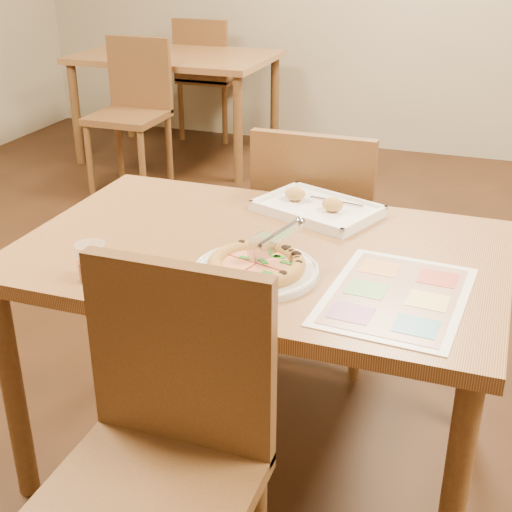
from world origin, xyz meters
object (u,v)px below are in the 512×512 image
(pizza, at_px, (256,265))
(bg_table, at_px, (176,67))
(dining_table, at_px, (260,275))
(chair_near, at_px, (164,426))
(chair_far, at_px, (317,221))
(plate, at_px, (256,271))
(bg_chair_near, at_px, (134,95))
(bg_chair_far, at_px, (206,65))
(menu, at_px, (396,295))
(glass_tumbler, at_px, (92,264))
(appetizer_tray, at_px, (317,209))
(pizza_cutter, at_px, (274,239))

(pizza, bearing_deg, bg_table, 119.07)
(dining_table, relative_size, chair_near, 2.77)
(pizza, bearing_deg, chair_far, 93.58)
(bg_table, bearing_deg, plate, -60.93)
(chair_far, relative_size, bg_chair_near, 1.00)
(chair_far, height_order, bg_chair_far, same)
(bg_chair_near, bearing_deg, menu, -49.75)
(bg_chair_near, distance_m, pizza, 2.89)
(chair_near, height_order, bg_table, chair_near)
(chair_near, distance_m, menu, 0.61)
(bg_chair_far, height_order, pizza, bg_chair_far)
(bg_table, bearing_deg, glass_tumbler, -67.74)
(appetizer_tray, relative_size, menu, 0.93)
(plate, relative_size, menu, 0.71)
(bg_table, relative_size, glass_tumbler, 13.73)
(dining_table, distance_m, bg_chair_near, 2.72)
(chair_far, bearing_deg, pizza, 93.58)
(pizza_cutter, xyz_separation_m, glass_tumbler, (-0.40, -0.20, -0.05))
(pizza_cutter, distance_m, menu, 0.33)
(dining_table, bearing_deg, chair_far, 90.00)
(pizza_cutter, distance_m, glass_tumbler, 0.45)
(dining_table, relative_size, bg_table, 1.00)
(plate, distance_m, appetizer_tray, 0.45)
(chair_near, bearing_deg, bg_chair_near, 119.74)
(pizza, bearing_deg, chair_near, -96.26)
(bg_table, distance_m, pizza, 3.39)
(dining_table, height_order, plate, plate)
(dining_table, xyz_separation_m, pizza_cutter, (0.08, -0.12, 0.17))
(bg_chair_near, height_order, bg_chair_far, same)
(glass_tumbler, bearing_deg, bg_table, 112.26)
(pizza, distance_m, pizza_cutter, 0.08)
(bg_chair_near, bearing_deg, pizza, -55.11)
(pizza, bearing_deg, glass_tumbler, -157.01)
(bg_chair_far, bearing_deg, chair_far, 120.65)
(appetizer_tray, distance_m, glass_tumbler, 0.74)
(bg_chair_far, height_order, menu, bg_chair_far)
(chair_far, height_order, plate, chair_far)
(bg_chair_near, relative_size, glass_tumbler, 4.96)
(dining_table, distance_m, chair_far, 0.61)
(chair_near, distance_m, bg_table, 3.76)
(chair_far, distance_m, pizza_cutter, 0.77)
(chair_near, xyz_separation_m, menu, (0.39, 0.44, 0.16))
(chair_far, xyz_separation_m, menu, (0.39, -0.76, 0.16))
(glass_tumbler, relative_size, menu, 0.22)
(chair_far, xyz_separation_m, plate, (0.04, -0.76, 0.16))
(bg_chair_near, distance_m, menu, 3.09)
(chair_far, distance_m, bg_table, 2.72)
(chair_near, distance_m, bg_chair_near, 3.22)
(bg_chair_near, xyz_separation_m, appetizer_tray, (1.68, -1.90, 0.17))
(plate, distance_m, pizza, 0.02)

